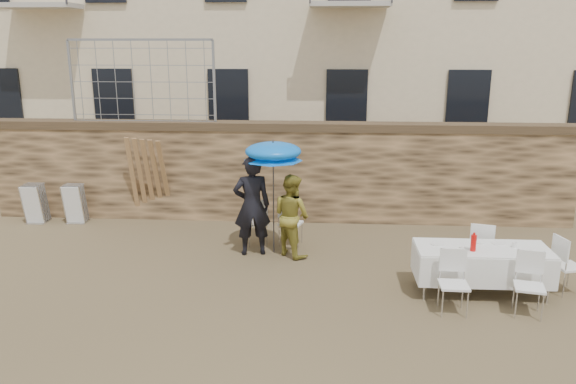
# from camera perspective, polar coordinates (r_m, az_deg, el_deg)

# --- Properties ---
(ground) EXTENTS (80.00, 80.00, 0.00)m
(ground) POSITION_cam_1_polar(r_m,az_deg,el_deg) (8.37, -3.82, -13.22)
(ground) COLOR brown
(ground) RESTS_ON ground
(stone_wall) EXTENTS (13.00, 0.50, 2.20)m
(stone_wall) POSITION_cam_1_polar(r_m,az_deg,el_deg) (12.68, -0.98, 2.00)
(stone_wall) COLOR brown
(stone_wall) RESTS_ON ground
(chain_link_fence) EXTENTS (3.20, 0.06, 1.80)m
(chain_link_fence) POSITION_cam_1_polar(r_m,az_deg,el_deg) (12.98, -14.58, 10.77)
(chain_link_fence) COLOR gray
(chain_link_fence) RESTS_ON stone_wall
(man_suit) EXTENTS (0.79, 0.60, 1.93)m
(man_suit) POSITION_cam_1_polar(r_m,az_deg,el_deg) (10.61, -3.68, -1.40)
(man_suit) COLOR black
(man_suit) RESTS_ON ground
(woman_dress) EXTENTS (0.97, 0.96, 1.58)m
(woman_dress) POSITION_cam_1_polar(r_m,az_deg,el_deg) (10.59, 0.36, -2.37)
(woman_dress) COLOR gold
(woman_dress) RESTS_ON ground
(umbrella) EXTENTS (1.10, 1.10, 2.04)m
(umbrella) POSITION_cam_1_polar(r_m,az_deg,el_deg) (10.43, -1.52, 3.80)
(umbrella) COLOR #3F3F44
(umbrella) RESTS_ON ground
(couple_chair_left) EXTENTS (0.62, 0.62, 0.96)m
(couple_chair_left) POSITION_cam_1_polar(r_m,az_deg,el_deg) (11.27, -3.28, -2.96)
(couple_chair_left) COLOR white
(couple_chair_left) RESTS_ON ground
(couple_chair_right) EXTENTS (0.60, 0.60, 0.96)m
(couple_chair_right) POSITION_cam_1_polar(r_m,az_deg,el_deg) (11.21, 0.27, -3.04)
(couple_chair_right) COLOR white
(couple_chair_right) RESTS_ON ground
(banquet_table) EXTENTS (2.10, 0.85, 0.78)m
(banquet_table) POSITION_cam_1_polar(r_m,az_deg,el_deg) (9.54, 19.19, -5.62)
(banquet_table) COLOR white
(banquet_table) RESTS_ON ground
(soda_bottle) EXTENTS (0.09, 0.09, 0.26)m
(soda_bottle) POSITION_cam_1_polar(r_m,az_deg,el_deg) (9.30, 18.32, -4.94)
(soda_bottle) COLOR red
(soda_bottle) RESTS_ON banquet_table
(table_chair_front_left) EXTENTS (0.49, 0.49, 0.96)m
(table_chair_front_left) POSITION_cam_1_polar(r_m,az_deg,el_deg) (8.81, 16.50, -8.88)
(table_chair_front_left) COLOR white
(table_chair_front_left) RESTS_ON ground
(table_chair_front_right) EXTENTS (0.57, 0.57, 0.96)m
(table_chair_front_right) POSITION_cam_1_polar(r_m,az_deg,el_deg) (9.12, 23.33, -8.70)
(table_chair_front_right) COLOR white
(table_chair_front_right) RESTS_ON ground
(table_chair_back) EXTENTS (0.59, 0.59, 0.96)m
(table_chair_back) POSITION_cam_1_polar(r_m,az_deg,el_deg) (10.40, 19.01, -5.36)
(table_chair_back) COLOR white
(table_chair_back) RESTS_ON ground
(table_chair_side) EXTENTS (0.58, 0.58, 0.96)m
(table_chair_side) POSITION_cam_1_polar(r_m,az_deg,el_deg) (10.18, 26.59, -6.62)
(table_chair_side) COLOR white
(table_chair_side) RESTS_ON ground
(chair_stack_left) EXTENTS (0.46, 0.47, 0.92)m
(chair_stack_left) POSITION_cam_1_polar(r_m,az_deg,el_deg) (13.92, -23.98, -0.85)
(chair_stack_left) COLOR white
(chair_stack_left) RESTS_ON ground
(chair_stack_right) EXTENTS (0.46, 0.40, 0.92)m
(chair_stack_right) POSITION_cam_1_polar(r_m,az_deg,el_deg) (13.53, -20.60, -0.94)
(chair_stack_right) COLOR white
(chair_stack_right) RESTS_ON ground
(wood_planks) EXTENTS (0.70, 0.20, 2.00)m
(wood_planks) POSITION_cam_1_polar(r_m,az_deg,el_deg) (12.88, -14.19, 1.29)
(wood_planks) COLOR #A37749
(wood_planks) RESTS_ON ground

